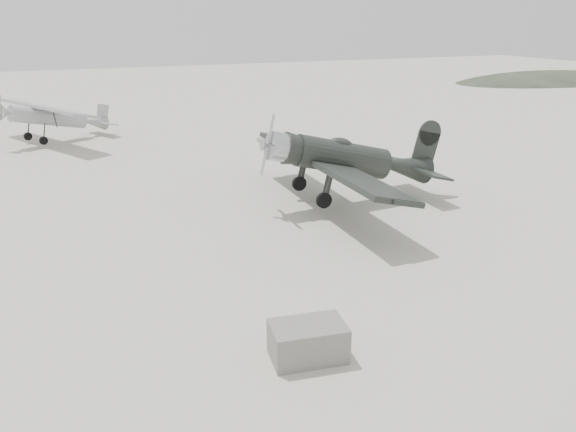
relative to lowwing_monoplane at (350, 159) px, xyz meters
name	(u,v)px	position (x,y,z in m)	size (l,w,h in m)	color
ground	(365,291)	(-3.54, -7.38, -1.94)	(160.00, 160.00, 0.00)	#AAA796
hill_northeast	(548,81)	(46.46, 32.62, -1.94)	(32.00, 16.00, 5.20)	#293325
lowwing_monoplane	(350,159)	(0.00, 0.00, 0.00)	(8.13, 11.29, 3.66)	black
highwing_monoplane	(53,114)	(-11.02, 18.20, -0.15)	(7.60, 9.71, 2.86)	gray
equipment_block	(308,341)	(-6.50, -9.76, -1.50)	(1.73, 1.08, 0.87)	slate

